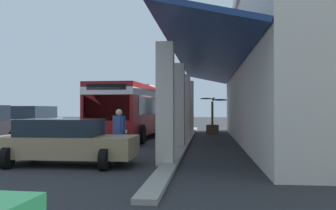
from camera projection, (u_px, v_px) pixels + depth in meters
name	position (u px, v px, depth m)	size (l,w,h in m)	color
ground	(286.00, 143.00, 19.40)	(120.00, 120.00, 0.00)	#2D2D30
curb_strip	(186.00, 141.00, 19.96)	(26.42, 0.50, 0.12)	#9E998E
transit_bus	(134.00, 108.00, 22.66)	(11.30, 3.11, 3.34)	maroon
parked_sedan_tan	(65.00, 142.00, 11.76)	(2.45, 4.41, 1.47)	#9E845B
parked_suv_silver	(34.00, 121.00, 23.86)	(4.82, 2.24, 1.97)	#B2B5BA
pedestrian	(119.00, 130.00, 13.42)	(0.58, 0.53, 1.78)	navy
potted_palm	(212.00, 126.00, 26.17)	(1.56, 1.98, 2.62)	brown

